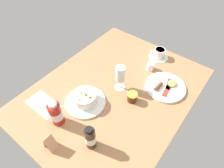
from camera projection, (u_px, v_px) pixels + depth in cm
name	position (u px, v px, depth cm)	size (l,w,h in cm)	color
ground_plane	(113.00, 92.00, 117.54)	(110.00, 84.00, 3.00)	#A8754C
porridge_bowl	(85.00, 99.00, 108.05)	(22.98, 22.98, 8.19)	white
cutlery_setting	(44.00, 105.00, 109.34)	(11.39, 19.57, 0.90)	white
coffee_cup	(159.00, 54.00, 134.88)	(13.34, 13.34, 6.79)	white
creamer_jug	(150.00, 66.00, 126.77)	(5.94, 4.92, 5.90)	white
wine_glass	(120.00, 75.00, 110.18)	(6.69, 6.69, 16.49)	white
jam_jar	(132.00, 97.00, 109.53)	(5.75, 5.75, 5.80)	#4B260F
sauce_bottle_red	(56.00, 114.00, 97.10)	(6.52, 6.52, 15.84)	#B21E19
sauce_bottle_brown	(90.00, 138.00, 88.77)	(5.18, 5.18, 15.12)	#382314
breakfast_plate	(166.00, 87.00, 117.35)	(24.41, 24.41, 3.70)	white
menu_card	(49.00, 142.00, 89.57)	(4.61, 5.87, 9.71)	tan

